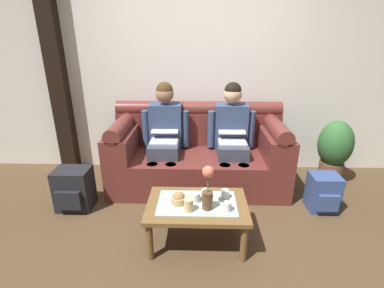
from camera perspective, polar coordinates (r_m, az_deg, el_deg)
The scene contains 17 objects.
ground_plane at distance 2.58m, azimuth 0.95°, elevation -20.22°, with size 14.00×14.00×0.00m, color #4C3823.
back_wall_patterned at distance 3.65m, azimuth 1.44°, elevation 17.05°, with size 6.00×0.12×2.90m, color silver.
timber_pillar at distance 3.95m, azimuth -26.05°, elevation 15.34°, with size 0.20×0.20×2.90m, color black.
couch at distance 3.38m, azimuth 1.23°, elevation -2.10°, with size 2.02×0.88×0.96m.
person_left at distance 3.30m, azimuth -5.51°, elevation 2.50°, with size 0.56×0.67×1.22m.
person_right at distance 3.30m, azimuth 8.06°, elevation 2.37°, with size 0.56×0.67×1.22m.
coffee_table at distance 2.45m, azimuth 1.02°, elevation -12.98°, with size 0.85×0.56×0.39m.
flower_vase at distance 2.25m, azimuth 3.22°, elevation -8.95°, with size 0.09×0.09×0.38m.
snack_bowl at distance 2.39m, azimuth -2.71°, elevation -11.05°, with size 0.13×0.13×0.10m.
cup_near_left at distance 2.45m, azimuth 2.71°, elevation -10.12°, with size 0.07×0.07×0.09m, color #DBB77A.
cup_near_right at distance 2.31m, azimuth 7.21°, elevation -12.43°, with size 0.06×0.06×0.08m, color silver.
cup_far_center at distance 2.41m, azimuth 0.68°, elevation -10.71°, with size 0.08×0.08×0.08m, color white.
cup_far_left at distance 2.47m, azimuth 6.71°, elevation -10.03°, with size 0.07×0.07×0.08m, color silver.
cup_far_right at distance 2.29m, azimuth -0.70°, elevation -12.26°, with size 0.08×0.08×0.11m, color #DBB77A.
backpack_left at distance 3.19m, azimuth -22.82°, elevation -8.47°, with size 0.35×0.32×0.44m.
backpack_right at distance 3.24m, azimuth 25.09°, elevation -8.97°, with size 0.29×0.29×0.39m.
potted_plant at distance 3.80m, azimuth 26.93°, elevation -0.89°, with size 0.40×0.40×0.78m.
Camera 1 is at (0.01, -1.94, 1.69)m, focal length 26.29 mm.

